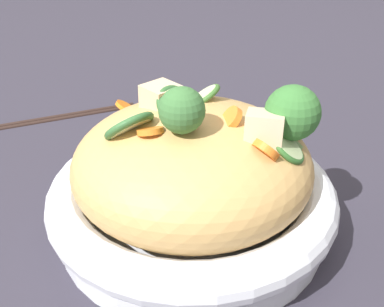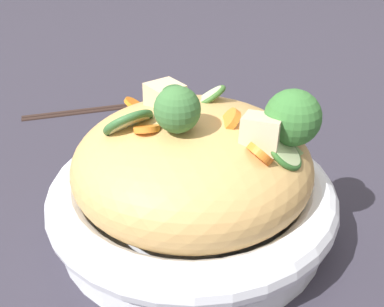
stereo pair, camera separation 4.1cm
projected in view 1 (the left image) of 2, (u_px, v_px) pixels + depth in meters
name	position (u px, v px, depth m)	size (l,w,h in m)	color
ground_plane	(192.00, 223.00, 0.45)	(3.00, 3.00, 0.00)	#302D39
serving_bowl	(192.00, 200.00, 0.44)	(0.28, 0.28, 0.06)	white
noodle_heap	(192.00, 163.00, 0.42)	(0.23, 0.23, 0.11)	tan
broccoli_florets	(268.00, 114.00, 0.38)	(0.11, 0.16, 0.08)	#9FB778
carrot_coins	(188.00, 118.00, 0.40)	(0.13, 0.17, 0.04)	orange
zucchini_slices	(184.00, 118.00, 0.39)	(0.12, 0.19, 0.05)	beige
chicken_chunks	(216.00, 115.00, 0.39)	(0.09, 0.13, 0.04)	beige
chopsticks_pair	(68.00, 114.00, 0.68)	(0.11, 0.20, 0.01)	black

